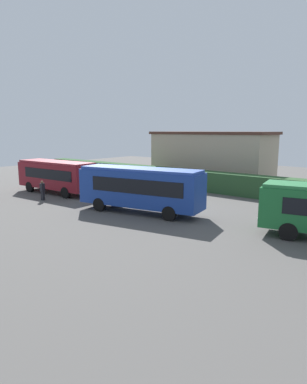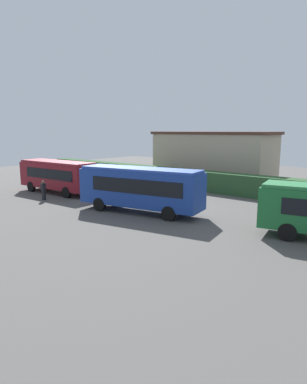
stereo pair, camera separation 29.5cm
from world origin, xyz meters
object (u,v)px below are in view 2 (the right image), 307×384
at_px(bus_blue, 140,187).
at_px(bus_maroon, 58,175).
at_px(person_left, 43,190).
at_px(traffic_cone, 74,178).

bearing_deg(bus_blue, bus_maroon, -15.08).
bearing_deg(bus_maroon, bus_blue, 172.41).
bearing_deg(bus_blue, person_left, 1.07).
xyz_separation_m(bus_maroon, person_left, (1.99, -2.81, -0.87)).
bearing_deg(traffic_cone, person_left, -49.28).
bearing_deg(person_left, bus_blue, 173.92).
relative_size(bus_maroon, bus_blue, 0.91).
xyz_separation_m(bus_blue, traffic_cone, (-16.94, 6.75, -1.58)).
height_order(bus_blue, person_left, bus_blue).
distance_m(person_left, traffic_cone, 11.62).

